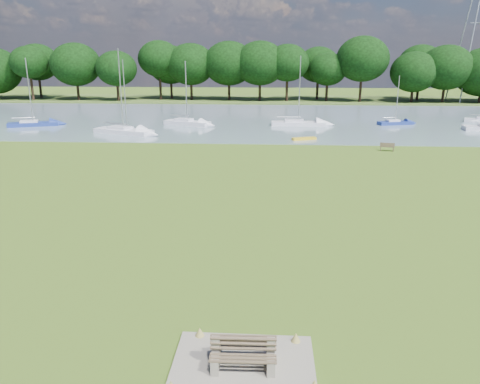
# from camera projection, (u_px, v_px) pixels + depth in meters

# --- Properties ---
(ground) EXTENTS (220.00, 220.00, 0.00)m
(ground) POSITION_uv_depth(u_px,v_px,m) (257.00, 214.00, 27.20)
(ground) COLOR #566723
(river) EXTENTS (220.00, 40.00, 0.10)m
(river) POSITION_uv_depth(u_px,v_px,m) (266.00, 119.00, 67.41)
(river) COLOR slate
(river) RESTS_ON ground
(far_bank) EXTENTS (220.00, 20.00, 0.40)m
(far_bank) POSITION_uv_depth(u_px,v_px,m) (268.00, 100.00, 96.14)
(far_bank) COLOR #4C6626
(far_bank) RESTS_ON ground
(concrete_pad) EXTENTS (4.20, 3.20, 0.10)m
(concrete_pad) POSITION_uv_depth(u_px,v_px,m) (243.00, 366.00, 13.78)
(concrete_pad) COLOR gray
(concrete_pad) RESTS_ON ground
(bench_pair) EXTENTS (1.95, 1.18, 1.03)m
(bench_pair) POSITION_uv_depth(u_px,v_px,m) (243.00, 353.00, 13.65)
(bench_pair) COLOR gray
(bench_pair) RESTS_ON concrete_pad
(riverbank_bench) EXTENTS (1.40, 0.68, 0.83)m
(riverbank_bench) POSITION_uv_depth(u_px,v_px,m) (387.00, 147.00, 44.83)
(riverbank_bench) COLOR brown
(riverbank_bench) RESTS_ON ground
(kayak) EXTENTS (2.73, 1.50, 0.27)m
(kayak) POSITION_uv_depth(u_px,v_px,m) (304.00, 139.00, 50.57)
(kayak) COLOR gold
(kayak) RESTS_ON river
(tree_line) EXTENTS (159.66, 9.85, 11.93)m
(tree_line) POSITION_uv_depth(u_px,v_px,m) (312.00, 65.00, 89.80)
(tree_line) COLOR black
(tree_line) RESTS_ON far_bank
(sailboat_0) EXTENTS (7.53, 4.55, 9.56)m
(sailboat_0) POSITION_uv_depth(u_px,v_px,m) (123.00, 129.00, 54.46)
(sailboat_0) COLOR silver
(sailboat_0) RESTS_ON river
(sailboat_1) EXTENTS (4.83, 2.54, 6.29)m
(sailboat_1) POSITION_uv_depth(u_px,v_px,m) (395.00, 122.00, 61.54)
(sailboat_1) COLOR navy
(sailboat_1) RESTS_ON river
(sailboat_2) EXTENTS (6.98, 1.99, 8.74)m
(sailboat_2) POSITION_uv_depth(u_px,v_px,m) (298.00, 122.00, 60.75)
(sailboat_2) COLOR silver
(sailboat_2) RESTS_ON river
(sailboat_4) EXTENTS (5.95, 3.22, 8.34)m
(sailboat_4) POSITION_uv_depth(u_px,v_px,m) (127.00, 129.00, 55.13)
(sailboat_4) COLOR silver
(sailboat_4) RESTS_ON river
(sailboat_6) EXTENTS (6.31, 3.84, 8.49)m
(sailboat_6) POSITION_uv_depth(u_px,v_px,m) (33.00, 122.00, 60.30)
(sailboat_6) COLOR navy
(sailboat_6) RESTS_ON river
(sailboat_7) EXTENTS (6.44, 3.94, 8.10)m
(sailboat_7) POSITION_uv_depth(u_px,v_px,m) (187.00, 121.00, 61.06)
(sailboat_7) COLOR silver
(sailboat_7) RESTS_ON river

